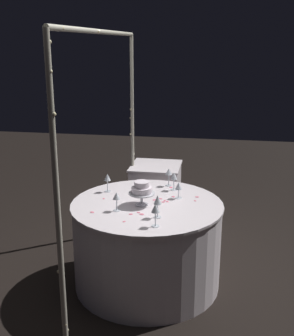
{
  "coord_description": "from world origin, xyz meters",
  "views": [
    {
      "loc": [
        -3.3,
        -0.57,
        2.05
      ],
      "look_at": [
        0.0,
        0.0,
        1.06
      ],
      "focal_mm": 45.48,
      "sensor_mm": 36.0,
      "label": 1
    }
  ],
  "objects_px": {
    "decorative_arch": "(105,123)",
    "wine_glass_1": "(174,177)",
    "tiered_cake": "(142,190)",
    "wine_glass_0": "(158,201)",
    "main_table": "(147,244)",
    "wine_glass_5": "(179,187)",
    "wine_glass_4": "(117,197)",
    "side_table": "(156,197)",
    "wine_glass_2": "(169,173)",
    "wine_glass_3": "(155,209)",
    "wine_glass_6": "(107,178)"
  },
  "relations": [
    {
      "from": "wine_glass_1",
      "to": "wine_glass_5",
      "type": "xyz_separation_m",
      "value": [
        -0.21,
        -0.06,
        -0.02
      ]
    },
    {
      "from": "main_table",
      "to": "wine_glass_3",
      "type": "bearing_deg",
      "value": -162.72
    },
    {
      "from": "wine_glass_2",
      "to": "wine_glass_5",
      "type": "height_order",
      "value": "wine_glass_2"
    },
    {
      "from": "decorative_arch",
      "to": "wine_glass_0",
      "type": "height_order",
      "value": "decorative_arch"
    },
    {
      "from": "decorative_arch",
      "to": "main_table",
      "type": "xyz_separation_m",
      "value": [
        0.0,
        -0.35,
        -1.05
      ]
    },
    {
      "from": "decorative_arch",
      "to": "wine_glass_2",
      "type": "bearing_deg",
      "value": -43.95
    },
    {
      "from": "side_table",
      "to": "wine_glass_5",
      "type": "relative_size",
      "value": 5.17
    },
    {
      "from": "wine_glass_5",
      "to": "wine_glass_6",
      "type": "relative_size",
      "value": 0.86
    },
    {
      "from": "side_table",
      "to": "wine_glass_3",
      "type": "height_order",
      "value": "wine_glass_3"
    },
    {
      "from": "main_table",
      "to": "wine_glass_4",
      "type": "xyz_separation_m",
      "value": [
        -0.2,
        0.21,
        0.49
      ]
    },
    {
      "from": "decorative_arch",
      "to": "wine_glass_0",
      "type": "distance_m",
      "value": 0.77
    },
    {
      "from": "main_table",
      "to": "wine_glass_5",
      "type": "bearing_deg",
      "value": -56.11
    },
    {
      "from": "wine_glass_4",
      "to": "tiered_cake",
      "type": "bearing_deg",
      "value": -48.13
    },
    {
      "from": "tiered_cake",
      "to": "wine_glass_1",
      "type": "distance_m",
      "value": 0.47
    },
    {
      "from": "main_table",
      "to": "side_table",
      "type": "xyz_separation_m",
      "value": [
        1.15,
        0.1,
        0.0
      ]
    },
    {
      "from": "wine_glass_2",
      "to": "wine_glass_3",
      "type": "relative_size",
      "value": 0.96
    },
    {
      "from": "wine_glass_0",
      "to": "wine_glass_1",
      "type": "xyz_separation_m",
      "value": [
        0.65,
        -0.05,
        -0.01
      ]
    },
    {
      "from": "tiered_cake",
      "to": "wine_glass_0",
      "type": "bearing_deg",
      "value": -144.86
    },
    {
      "from": "side_table",
      "to": "wine_glass_5",
      "type": "height_order",
      "value": "wine_glass_5"
    },
    {
      "from": "decorative_arch",
      "to": "wine_glass_4",
      "type": "bearing_deg",
      "value": -145.92
    },
    {
      "from": "wine_glass_2",
      "to": "main_table",
      "type": "bearing_deg",
      "value": 165.82
    },
    {
      "from": "main_table",
      "to": "wine_glass_2",
      "type": "distance_m",
      "value": 0.71
    },
    {
      "from": "tiered_cake",
      "to": "wine_glass_3",
      "type": "height_order",
      "value": "tiered_cake"
    },
    {
      "from": "wine_glass_2",
      "to": "wine_glass_3",
      "type": "distance_m",
      "value": 0.94
    },
    {
      "from": "wine_glass_5",
      "to": "decorative_arch",
      "type": "bearing_deg",
      "value": 105.65
    },
    {
      "from": "side_table",
      "to": "wine_glass_3",
      "type": "distance_m",
      "value": 1.69
    },
    {
      "from": "wine_glass_4",
      "to": "wine_glass_0",
      "type": "bearing_deg",
      "value": -103.09
    },
    {
      "from": "decorative_arch",
      "to": "main_table",
      "type": "relative_size",
      "value": 1.73
    },
    {
      "from": "main_table",
      "to": "decorative_arch",
      "type": "bearing_deg",
      "value": 90.01
    },
    {
      "from": "side_table",
      "to": "wine_glass_2",
      "type": "bearing_deg",
      "value": -161.35
    },
    {
      "from": "tiered_cake",
      "to": "decorative_arch",
      "type": "bearing_deg",
      "value": 82.14
    },
    {
      "from": "main_table",
      "to": "wine_glass_3",
      "type": "xyz_separation_m",
      "value": [
        -0.45,
        -0.14,
        0.51
      ]
    },
    {
      "from": "wine_glass_4",
      "to": "wine_glass_5",
      "type": "relative_size",
      "value": 1.07
    },
    {
      "from": "main_table",
      "to": "wine_glass_5",
      "type": "xyz_separation_m",
      "value": [
        0.17,
        -0.25,
        0.48
      ]
    },
    {
      "from": "decorative_arch",
      "to": "wine_glass_1",
      "type": "distance_m",
      "value": 0.85
    },
    {
      "from": "main_table",
      "to": "wine_glass_5",
      "type": "distance_m",
      "value": 0.57
    },
    {
      "from": "wine_glass_0",
      "to": "wine_glass_4",
      "type": "xyz_separation_m",
      "value": [
        0.08,
        0.34,
        -0.02
      ]
    },
    {
      "from": "wine_glass_3",
      "to": "wine_glass_1",
      "type": "bearing_deg",
      "value": -3.08
    },
    {
      "from": "side_table",
      "to": "wine_glass_5",
      "type": "bearing_deg",
      "value": -160.49
    },
    {
      "from": "decorative_arch",
      "to": "tiered_cake",
      "type": "height_order",
      "value": "decorative_arch"
    },
    {
      "from": "main_table",
      "to": "wine_glass_1",
      "type": "bearing_deg",
      "value": -26.18
    },
    {
      "from": "tiered_cake",
      "to": "wine_glass_5",
      "type": "relative_size",
      "value": 1.51
    },
    {
      "from": "decorative_arch",
      "to": "side_table",
      "type": "relative_size",
      "value": 2.96
    },
    {
      "from": "wine_glass_4",
      "to": "wine_glass_5",
      "type": "bearing_deg",
      "value": -51.42
    },
    {
      "from": "wine_glass_3",
      "to": "wine_glass_0",
      "type": "bearing_deg",
      "value": 3.17
    },
    {
      "from": "wine_glass_3",
      "to": "wine_glass_5",
      "type": "distance_m",
      "value": 0.63
    },
    {
      "from": "wine_glass_1",
      "to": "wine_glass_5",
      "type": "distance_m",
      "value": 0.22
    },
    {
      "from": "main_table",
      "to": "wine_glass_3",
      "type": "relative_size",
      "value": 7.32
    },
    {
      "from": "wine_glass_5",
      "to": "wine_glass_0",
      "type": "bearing_deg",
      "value": 165.21
    },
    {
      "from": "wine_glass_4",
      "to": "decorative_arch",
      "type": "bearing_deg",
      "value": 34.08
    }
  ]
}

